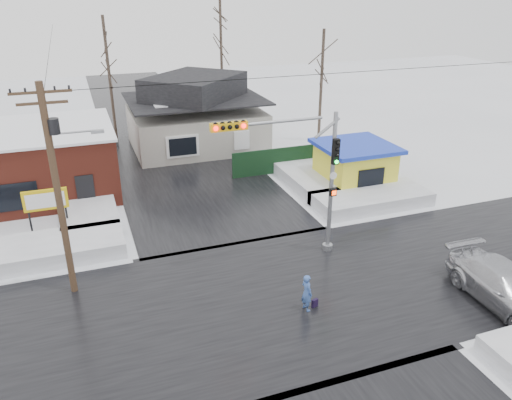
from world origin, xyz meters
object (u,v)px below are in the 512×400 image
object	(u,v)px
pedestrian	(307,293)
utility_pole	(58,181)
marquee_sign	(46,201)
traffic_signal	(302,168)
car	(506,287)
kiosk	(354,165)

from	to	relation	value
pedestrian	utility_pole	bearing A→B (deg)	51.70
pedestrian	marquee_sign	bearing A→B (deg)	32.44
utility_pole	marquee_sign	size ratio (longest dim) A/B	3.53
traffic_signal	marquee_sign	xyz separation A→B (m)	(-11.43, 6.53, -2.62)
car	marquee_sign	bearing A→B (deg)	145.25
traffic_signal	marquee_sign	size ratio (longest dim) A/B	2.75
marquee_sign	car	size ratio (longest dim) A/B	0.45
traffic_signal	kiosk	distance (m)	10.43
marquee_sign	pedestrian	distance (m)	14.56
marquee_sign	pedestrian	world-z (taller)	marquee_sign
kiosk	marquee_sign	bearing A→B (deg)	-178.45
kiosk	car	world-z (taller)	kiosk
utility_pole	marquee_sign	world-z (taller)	utility_pole
traffic_signal	car	xyz separation A→B (m)	(6.27, -6.58, -3.72)
marquee_sign	car	world-z (taller)	marquee_sign
pedestrian	car	size ratio (longest dim) A/B	0.29
traffic_signal	car	distance (m)	9.82
marquee_sign	pedestrian	bearing A→B (deg)	-47.25
traffic_signal	pedestrian	bearing A→B (deg)	-110.85
utility_pole	car	xyz separation A→B (m)	(16.64, -7.11, -4.30)
marquee_sign	car	distance (m)	22.06
marquee_sign	car	bearing A→B (deg)	-36.51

